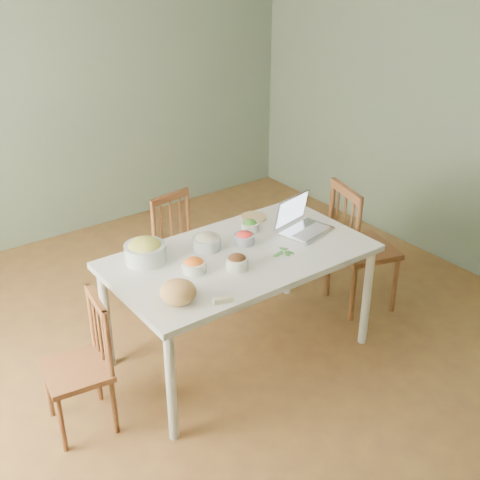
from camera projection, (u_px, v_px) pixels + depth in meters
floor at (213, 360)px, 4.33m from camera, size 5.00×5.00×0.00m
wall_back at (52, 96)px, 5.50m from camera, size 5.00×0.00×2.70m
wall_right at (465, 112)px, 5.03m from camera, size 0.00×5.00×2.70m
dining_table at (240, 305)px, 4.22m from camera, size 1.71×0.96×0.80m
chair_far at (186, 253)px, 4.80m from camera, size 0.44×0.42×0.89m
chair_left at (76, 367)px, 3.59m from camera, size 0.41×0.43×0.86m
chair_right at (364, 246)px, 4.75m from camera, size 0.54×0.55×1.02m
bread_boule at (178, 292)px, 3.49m from camera, size 0.25×0.25×0.14m
butter_stick at (223, 300)px, 3.51m from camera, size 0.12×0.07×0.03m
bowl_squash at (145, 250)px, 3.92m from camera, size 0.33×0.33×0.15m
bowl_carrot at (194, 265)px, 3.82m from camera, size 0.15×0.15×0.08m
bowl_onion at (207, 241)px, 4.08m from camera, size 0.21×0.21×0.10m
bowl_mushroom at (237, 262)px, 3.84m from camera, size 0.19×0.19×0.09m
bowl_redpep at (244, 238)px, 4.15m from camera, size 0.17×0.17×0.08m
bowl_broccoli at (250, 225)px, 4.33m from camera, size 0.15×0.15×0.08m
flatbread at (254, 217)px, 4.51m from camera, size 0.24×0.24×0.02m
basil_bunch at (282, 252)px, 4.03m from camera, size 0.18×0.18×0.02m
laptop at (308, 216)px, 4.26m from camera, size 0.39×0.35×0.24m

